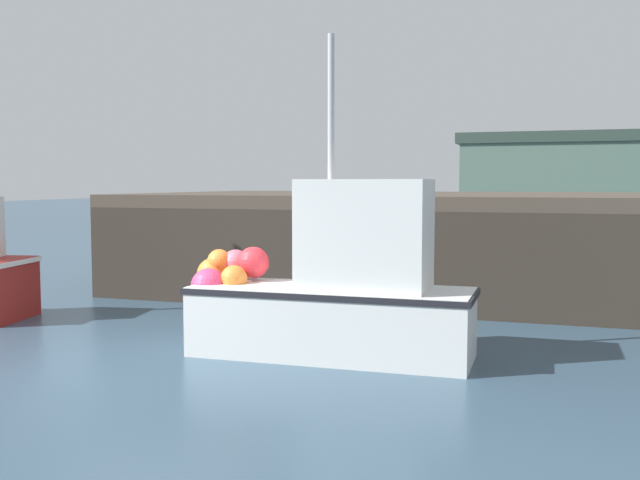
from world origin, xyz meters
TOP-DOWN VIEW (x-y plane):
  - ground at (0.00, 0.00)m, footprint 120.00×160.00m
  - pier at (2.89, 6.99)m, footprint 13.30×6.96m
  - fishing_boat_near_right at (2.36, 1.03)m, footprint 3.97×1.34m
  - warehouse at (5.80, 28.65)m, footprint 11.03×5.05m

SIDE VIEW (x-z plane):
  - ground at x=0.00m, z-range -0.10..0.00m
  - fishing_boat_near_right at x=2.36m, z-range -1.21..3.00m
  - pier at x=2.89m, z-range 0.65..2.71m
  - warehouse at x=5.80m, z-range 0.02..4.61m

